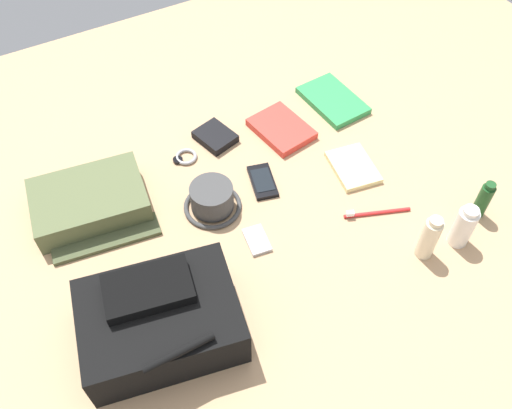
{
  "coord_description": "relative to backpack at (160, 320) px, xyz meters",
  "views": [
    {
      "loc": [
        0.42,
        0.76,
        1.15
      ],
      "look_at": [
        0.0,
        0.0,
        0.04
      ],
      "focal_mm": 38.49,
      "sensor_mm": 36.0,
      "label": 1
    }
  ],
  "objects": [
    {
      "name": "bucket_hat",
      "position": [
        -0.25,
        -0.27,
        -0.03
      ],
      "size": [
        0.15,
        0.15,
        0.08
      ],
      "color": "#414141",
      "rests_on": "ground_plane"
    },
    {
      "name": "media_player",
      "position": [
        -0.3,
        -0.12,
        -0.06
      ],
      "size": [
        0.06,
        0.09,
        0.01
      ],
      "color": "#B7B7BC",
      "rests_on": "ground_plane"
    },
    {
      "name": "cell_phone",
      "position": [
        -0.41,
        -0.28,
        -0.06
      ],
      "size": [
        0.09,
        0.13,
        0.01
      ],
      "color": "black",
      "rests_on": "ground_plane"
    },
    {
      "name": "toothpaste_tube",
      "position": [
        -0.75,
        0.13,
        -0.0
      ],
      "size": [
        0.05,
        0.05,
        0.13
      ],
      "color": "white",
      "rests_on": "ground_plane"
    },
    {
      "name": "wristwatch",
      "position": [
        -0.26,
        -0.47,
        -0.06
      ],
      "size": [
        0.07,
        0.06,
        0.01
      ],
      "color": "#99999E",
      "rests_on": "ground_plane"
    },
    {
      "name": "travel_guidebook",
      "position": [
        -0.56,
        -0.43,
        -0.05
      ],
      "size": [
        0.16,
        0.2,
        0.02
      ],
      "color": "red",
      "rests_on": "ground_plane"
    },
    {
      "name": "lotion_bottle",
      "position": [
        -0.65,
        0.11,
        0.0
      ],
      "size": [
        0.04,
        0.04,
        0.14
      ],
      "color": "beige",
      "rests_on": "ground_plane"
    },
    {
      "name": "wallet",
      "position": [
        -0.37,
        -0.49,
        -0.05
      ],
      "size": [
        0.12,
        0.13,
        0.02
      ],
      "primitive_type": "cube",
      "rotation": [
        0.0,
        0.0,
        0.27
      ],
      "color": "black",
      "rests_on": "ground_plane"
    },
    {
      "name": "ground_plane",
      "position": [
        -0.34,
        -0.19,
        -0.08
      ],
      "size": [
        2.64,
        2.02,
        0.02
      ],
      "primitive_type": "cube",
      "color": "tan",
      "rests_on": "ground"
    },
    {
      "name": "toiletry_pouch",
      "position": [
        0.03,
        -0.41,
        -0.03
      ],
      "size": [
        0.31,
        0.28,
        0.07
      ],
      "color": "#56603D",
      "rests_on": "ground_plane"
    },
    {
      "name": "shampoo_bottle",
      "position": [
        -0.85,
        0.08,
        -0.01
      ],
      "size": [
        0.03,
        0.03,
        0.12
      ],
      "color": "#19471E",
      "rests_on": "ground_plane"
    },
    {
      "name": "paperback_novel",
      "position": [
        -0.76,
        -0.46,
        -0.06
      ],
      "size": [
        0.15,
        0.22,
        0.02
      ],
      "color": "#2D934C",
      "rests_on": "ground_plane"
    },
    {
      "name": "toothbrush",
      "position": [
        -0.61,
        -0.04,
        -0.06
      ],
      "size": [
        0.17,
        0.07,
        0.02
      ],
      "color": "red",
      "rests_on": "ground_plane"
    },
    {
      "name": "backpack",
      "position": [
        0.0,
        0.0,
        0.0
      ],
      "size": [
        0.38,
        0.31,
        0.15
      ],
      "color": "black",
      "rests_on": "ground_plane"
    },
    {
      "name": "notepad",
      "position": [
        -0.66,
        -0.2,
        -0.06
      ],
      "size": [
        0.13,
        0.17,
        0.02
      ],
      "primitive_type": "cube",
      "rotation": [
        0.0,
        0.0,
        -0.17
      ],
      "color": "beige",
      "rests_on": "ground_plane"
    }
  ]
}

